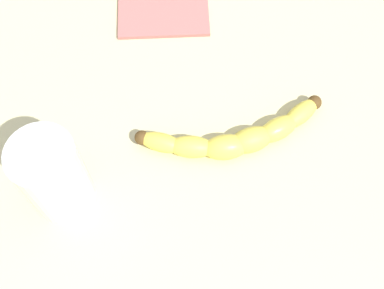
# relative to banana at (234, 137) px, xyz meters

# --- Properties ---
(wooden_tabletop) EXTENTS (1.20, 1.20, 0.03)m
(wooden_tabletop) POSITION_rel_banana_xyz_m (-0.04, 0.01, -0.03)
(wooden_tabletop) COLOR beige
(wooden_tabletop) RESTS_ON ground
(banana) EXTENTS (0.13, 0.21, 0.03)m
(banana) POSITION_rel_banana_xyz_m (0.00, 0.00, 0.00)
(banana) COLOR #EAD54A
(banana) RESTS_ON wooden_tabletop
(smoothie_glass) EXTENTS (0.07, 0.07, 0.12)m
(smoothie_glass) POSITION_rel_banana_xyz_m (-0.13, 0.17, 0.04)
(smoothie_glass) COLOR silver
(smoothie_glass) RESTS_ON wooden_tabletop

